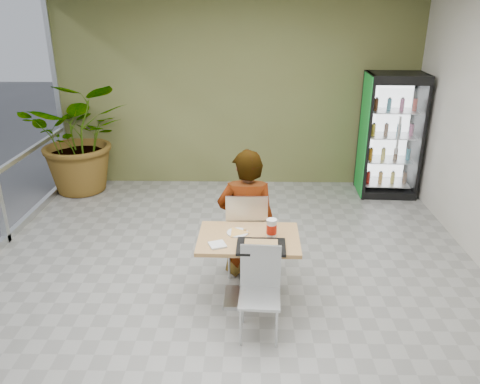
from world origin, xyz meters
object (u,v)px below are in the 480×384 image
Objects in this scene: dining_table at (249,255)px; beverage_fridge at (391,136)px; chair_near at (260,284)px; potted_plant at (81,137)px; seated_woman at (247,226)px; cafeteria_tray at (261,247)px; soda_cup at (272,228)px; chair_far at (247,228)px.

dining_table is 3.89m from beverage_fridge.
chair_near is 4.65m from potted_plant.
seated_woman is (-0.13, 1.04, 0.10)m from chair_near.
beverage_fridge is 1.06× the size of potted_plant.
beverage_fridge reaches higher than potted_plant.
potted_plant reaches higher than dining_table.
chair_near is at bearing -92.54° from cafeteria_tray.
cafeteria_tray is at bearing 100.10° from seated_woman.
chair_near is 0.61m from soda_cup.
beverage_fridge reaches higher than soda_cup.
chair_near is at bearing -103.63° from soda_cup.
cafeteria_tray is at bearing -62.17° from dining_table.
dining_table is at bearing 105.92° from chair_near.
chair_near is at bearing 96.99° from seated_woman.
soda_cup reaches higher than chair_near.
seated_woman reaches higher than cafeteria_tray.
chair_far is at bearing 101.25° from cafeteria_tray.
potted_plant is at bearing -43.98° from seated_woman.
beverage_fridge reaches higher than cafeteria_tray.
dining_table is 0.57× the size of seated_woman.
potted_plant is at bearing -177.78° from beverage_fridge.
seated_woman is 3.83× the size of cafeteria_tray.
chair_near is (0.11, -0.48, -0.03)m from dining_table.
dining_table is 0.50m from chair_far.
dining_table is at bearing -123.40° from beverage_fridge.
seated_woman is (-0.03, 0.56, 0.07)m from dining_table.
potted_plant is (-2.76, 3.16, 0.39)m from dining_table.
potted_plant is (-2.87, 3.64, 0.42)m from chair_near.
soda_cup is 0.10× the size of beverage_fridge.
dining_table is 1.20× the size of chair_near.
cafeteria_tray is 0.25× the size of potted_plant.
chair_near is at bearing -77.18° from dining_table.
beverage_fridge is (2.15, 3.36, 0.22)m from cafeteria_tray.
chair_near is 0.36m from cafeteria_tray.
seated_woman reaches higher than soda_cup.
chair_far reaches higher than chair_near.
cafeteria_tray is at bearing -113.89° from soda_cup.
seated_woman is 9.58× the size of soda_cup.
dining_table is at bearing 117.83° from cafeteria_tray.
potted_plant is (-2.73, 2.60, 0.32)m from seated_woman.
chair_far is at bearing 92.80° from dining_table.
chair_far reaches higher than dining_table.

